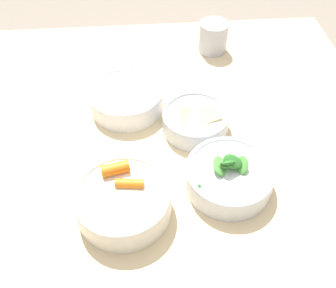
{
  "coord_description": "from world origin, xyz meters",
  "views": [
    {
      "loc": [
        -0.45,
        0.03,
        1.33
      ],
      "look_at": [
        0.06,
        -0.02,
        0.76
      ],
      "focal_mm": 40.0,
      "sensor_mm": 36.0,
      "label": 1
    }
  ],
  "objects_px": {
    "bowl_cookies": "(196,120)",
    "cup": "(213,37)",
    "bowl_beans_hotdog": "(126,99)",
    "bowl_carrots": "(123,201)",
    "bowl_greens": "(228,176)"
  },
  "relations": [
    {
      "from": "bowl_carrots",
      "to": "cup",
      "type": "height_order",
      "value": "cup"
    },
    {
      "from": "bowl_cookies",
      "to": "cup",
      "type": "xyz_separation_m",
      "value": [
        0.3,
        -0.09,
        0.01
      ]
    },
    {
      "from": "bowl_greens",
      "to": "cup",
      "type": "height_order",
      "value": "bowl_greens"
    },
    {
      "from": "bowl_carrots",
      "to": "cup",
      "type": "distance_m",
      "value": 0.56
    },
    {
      "from": "bowl_greens",
      "to": "bowl_beans_hotdog",
      "type": "distance_m",
      "value": 0.31
    },
    {
      "from": "bowl_carrots",
      "to": "cup",
      "type": "xyz_separation_m",
      "value": [
        0.5,
        -0.24,
        0.01
      ]
    },
    {
      "from": "bowl_carrots",
      "to": "cup",
      "type": "relative_size",
      "value": 2.14
    },
    {
      "from": "bowl_cookies",
      "to": "cup",
      "type": "bearing_deg",
      "value": -16.14
    },
    {
      "from": "bowl_beans_hotdog",
      "to": "bowl_cookies",
      "type": "relative_size",
      "value": 1.16
    },
    {
      "from": "bowl_carrots",
      "to": "bowl_cookies",
      "type": "bearing_deg",
      "value": -37.99
    },
    {
      "from": "bowl_carrots",
      "to": "bowl_cookies",
      "type": "distance_m",
      "value": 0.26
    },
    {
      "from": "bowl_beans_hotdog",
      "to": "cup",
      "type": "relative_size",
      "value": 2.1
    },
    {
      "from": "bowl_greens",
      "to": "cup",
      "type": "xyz_separation_m",
      "value": [
        0.46,
        -0.04,
        0.01
      ]
    },
    {
      "from": "bowl_carrots",
      "to": "bowl_greens",
      "type": "xyz_separation_m",
      "value": [
        0.04,
        -0.2,
        -0.0
      ]
    },
    {
      "from": "bowl_greens",
      "to": "bowl_cookies",
      "type": "relative_size",
      "value": 1.14
    }
  ]
}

